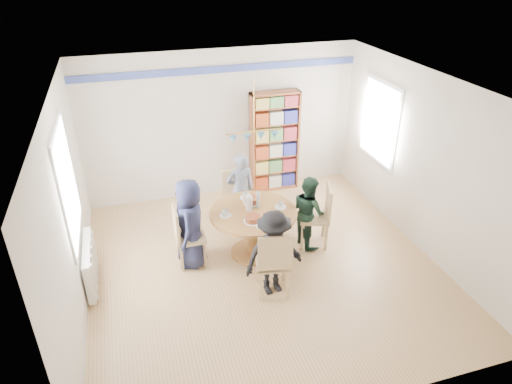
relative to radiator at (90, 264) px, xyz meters
name	(u,v)px	position (x,y,z in m)	size (l,w,h in m)	color
ground	(264,266)	(2.42, -0.30, -0.35)	(5.00, 5.00, 0.00)	tan
room_shell	(230,144)	(2.16, 0.57, 1.30)	(5.00, 5.00, 5.00)	white
radiator	(90,264)	(0.00, 0.00, 0.00)	(0.12, 1.00, 0.60)	silver
dining_table	(253,223)	(2.37, 0.06, 0.21)	(1.30, 1.30, 0.75)	olive
chair_left	(185,234)	(1.33, 0.11, 0.18)	(0.43, 0.43, 0.95)	tan
chair_right	(320,213)	(3.44, 0.03, 0.21)	(0.57, 0.57, 1.02)	tan
chair_far	(236,194)	(2.36, 1.10, 0.16)	(0.44, 0.44, 0.92)	tan
chair_near	(274,261)	(2.35, -0.92, 0.21)	(0.53, 0.53, 1.01)	tan
person_left	(190,223)	(1.43, 0.10, 0.34)	(0.67, 0.44, 1.38)	#1B1F3C
person_right	(308,211)	(3.26, 0.08, 0.24)	(0.57, 0.44, 1.17)	#172E23
person_far	(240,190)	(2.40, 0.94, 0.30)	(0.48, 0.31, 1.30)	gray
person_near	(274,253)	(2.37, -0.85, 0.28)	(0.81, 0.47, 1.26)	black
bookshelf	(274,143)	(3.36, 2.04, 0.59)	(0.91, 0.27, 1.92)	brown
tableware	(251,207)	(2.34, 0.09, 0.46)	(1.03, 1.03, 0.27)	white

